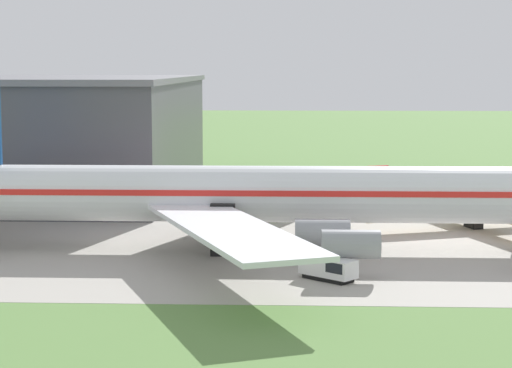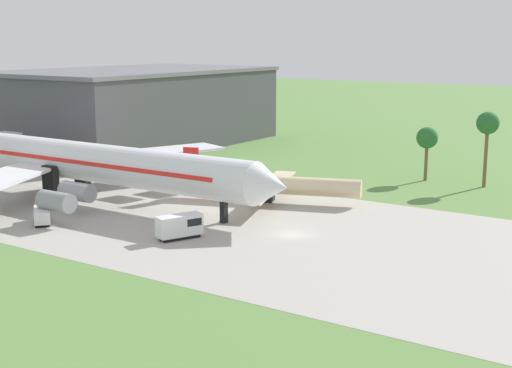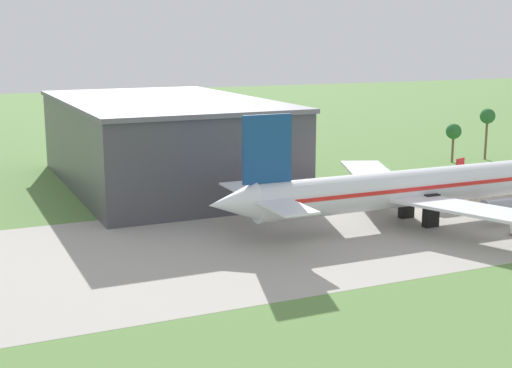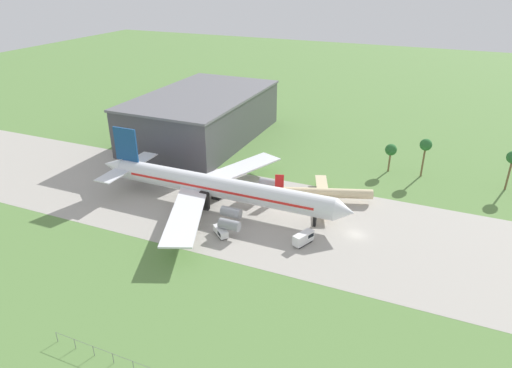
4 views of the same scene
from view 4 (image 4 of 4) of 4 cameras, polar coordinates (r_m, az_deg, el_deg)
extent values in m
plane|color=#5B8442|center=(113.43, 12.38, -6.20)|extent=(600.00, 600.00, 0.00)
cube|color=#A8A399|center=(113.42, 12.38, -6.19)|extent=(320.00, 44.00, 0.02)
cylinder|color=white|center=(121.09, -4.50, -0.40)|extent=(62.40, 5.69, 5.69)
cone|color=white|center=(111.05, 11.06, -3.38)|extent=(4.55, 5.57, 5.57)
cone|color=white|center=(139.31, -17.32, 2.25)|extent=(7.11, 5.40, 5.40)
cube|color=red|center=(120.90, -4.51, -0.22)|extent=(53.04, 5.80, 0.57)
cube|color=navy|center=(133.49, -15.97, 4.77)|extent=(7.39, 0.50, 9.67)
cube|color=white|center=(136.12, -15.72, 2.11)|extent=(5.12, 22.74, 0.30)
cube|color=white|center=(111.16, -8.75, -3.74)|extent=(17.81, 29.90, 0.44)
cube|color=white|center=(134.06, -2.28, 1.87)|extent=(17.81, 29.90, 0.44)
cylinder|color=gray|center=(114.29, -3.12, -3.55)|extent=(5.12, 2.56, 2.56)
cylinder|color=gray|center=(108.99, -3.35, -5.12)|extent=(5.12, 2.56, 2.56)
cylinder|color=gray|center=(125.22, -0.38, -0.76)|extent=(5.12, 2.56, 2.56)
cylinder|color=gray|center=(129.15, 1.56, 0.10)|extent=(5.12, 2.56, 2.56)
cube|color=black|center=(113.97, 7.37, -4.10)|extent=(0.70, 0.90, 5.15)
cube|color=black|center=(121.43, -6.43, -2.07)|extent=(2.40, 1.20, 5.15)
cube|color=black|center=(126.28, -5.06, -0.86)|extent=(2.40, 1.20, 5.15)
cylinder|color=beige|center=(126.16, 8.40, -1.10)|extent=(26.19, 11.34, 2.67)
cube|color=red|center=(124.33, 2.94, 0.38)|extent=(2.34, 1.02, 3.73)
cube|color=beige|center=(126.28, 8.39, -1.21)|extent=(10.96, 23.83, 0.24)
cube|color=black|center=(126.73, 8.36, -1.61)|extent=(1.92, 2.66, 2.53)
cube|color=black|center=(107.84, 5.90, -7.37)|extent=(3.52, 5.00, 0.40)
cube|color=white|center=(107.07, 5.94, -6.72)|extent=(4.03, 5.84, 2.49)
cube|color=black|center=(107.86, 6.48, -6.25)|extent=(2.64, 2.58, 0.90)
cube|color=black|center=(110.71, -4.41, -6.34)|extent=(4.49, 4.19, 0.40)
cube|color=white|center=(110.19, -4.43, -5.91)|extent=(5.21, 4.84, 1.59)
cube|color=black|center=(108.95, -4.14, -6.15)|extent=(2.69, 2.72, 0.90)
cylinder|color=slate|center=(89.48, -23.63, -17.11)|extent=(0.10, 0.10, 2.10)
cylinder|color=slate|center=(87.08, -21.70, -18.06)|extent=(0.10, 0.10, 2.10)
cylinder|color=slate|center=(84.80, -19.63, -19.05)|extent=(0.10, 0.10, 2.10)
cylinder|color=slate|center=(82.66, -17.43, -20.07)|extent=(0.10, 0.10, 2.10)
cylinder|color=slate|center=(80.66, -15.08, -21.11)|extent=(0.10, 0.10, 2.10)
cube|color=#47474C|center=(171.62, -6.70, 8.29)|extent=(36.00, 60.00, 16.12)
cube|color=slate|center=(169.31, -6.85, 11.02)|extent=(36.72, 61.20, 0.80)
cylinder|color=brown|center=(148.98, 16.33, 2.73)|extent=(0.56, 0.56, 6.66)
sphere|color=#28662D|center=(147.57, 16.52, 4.13)|extent=(3.60, 3.60, 3.60)
cylinder|color=brown|center=(149.14, 29.03, 1.04)|extent=(0.56, 0.56, 9.48)
cylinder|color=brown|center=(147.84, 20.15, 2.64)|extent=(0.56, 0.56, 9.76)
sphere|color=#28662D|center=(145.93, 20.47, 4.62)|extent=(3.60, 3.60, 3.60)
camera|label=1|loc=(62.50, -48.48, -25.22)|focal=65.00mm
camera|label=2|loc=(50.41, 54.29, -32.54)|focal=50.00mm
camera|label=3|loc=(126.69, -60.33, -1.43)|focal=50.00mm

